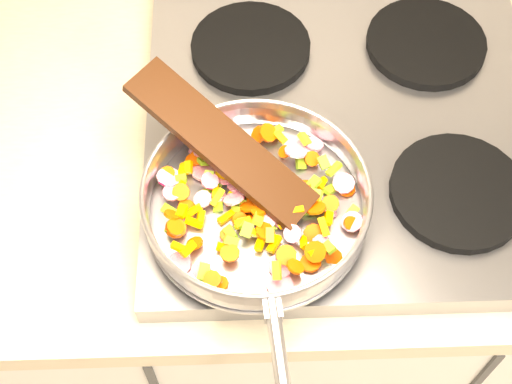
{
  "coord_description": "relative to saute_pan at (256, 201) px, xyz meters",
  "views": [
    {
      "loc": [
        -0.86,
        1.01,
        1.79
      ],
      "look_at": [
        -0.84,
        1.5,
        1.01
      ],
      "focal_mm": 50.0,
      "sensor_mm": 36.0,
      "label": 1
    }
  ],
  "objects": [
    {
      "name": "grate_fl",
      "position": [
        0.0,
        0.03,
        -0.04
      ],
      "size": [
        0.19,
        0.19,
        0.02
      ],
      "primitive_type": "cylinder",
      "color": "black",
      "rests_on": "cooktop"
    },
    {
      "name": "vegetable_heap",
      "position": [
        -0.01,
        0.01,
        -0.01
      ],
      "size": [
        0.28,
        0.28,
        0.05
      ],
      "color": "#FFA900",
      "rests_on": "saute_pan"
    },
    {
      "name": "grate_br",
      "position": [
        0.28,
        0.31,
        -0.04
      ],
      "size": [
        0.19,
        0.19,
        0.02
      ],
      "primitive_type": "cylinder",
      "color": "black",
      "rests_on": "cooktop"
    },
    {
      "name": "wooden_spatula",
      "position": [
        -0.04,
        0.07,
        0.03
      ],
      "size": [
        0.26,
        0.23,
        0.09
      ],
      "primitive_type": "cube",
      "rotation": [
        0.0,
        -0.28,
        2.45
      ],
      "color": "black",
      "rests_on": "saute_pan"
    },
    {
      "name": "saute_pan",
      "position": [
        0.0,
        0.0,
        0.0
      ],
      "size": [
        0.34,
        0.51,
        0.06
      ],
      "rotation": [
        0.0,
        0.0,
        0.09
      ],
      "color": "#9E9EA5",
      "rests_on": "grate_fl"
    },
    {
      "name": "cooktop",
      "position": [
        0.14,
        0.17,
        -0.07
      ],
      "size": [
        0.6,
        0.6,
        0.04
      ],
      "primitive_type": "cube",
      "color": "#939399",
      "rests_on": "counter_top"
    },
    {
      "name": "grate_bl",
      "position": [
        0.0,
        0.31,
        -0.04
      ],
      "size": [
        0.19,
        0.19,
        0.02
      ],
      "primitive_type": "cylinder",
      "color": "black",
      "rests_on": "cooktop"
    },
    {
      "name": "grate_fr",
      "position": [
        0.28,
        0.03,
        -0.04
      ],
      "size": [
        0.19,
        0.19,
        0.02
      ],
      "primitive_type": "cylinder",
      "color": "black",
      "rests_on": "cooktop"
    }
  ]
}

